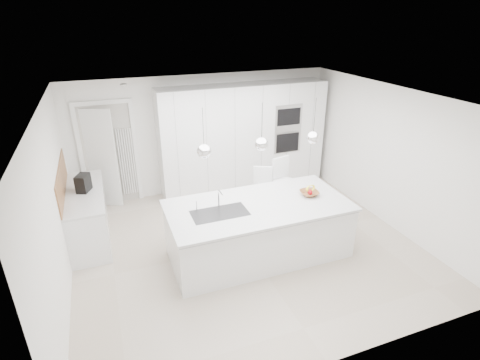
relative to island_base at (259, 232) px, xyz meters
name	(u,v)px	position (x,y,z in m)	size (l,w,h in m)	color
floor	(246,246)	(-0.10, 0.30, -0.43)	(5.50, 5.50, 0.00)	#BCAC9A
wall_back	(204,134)	(-0.10, 2.80, 0.82)	(5.50, 5.50, 0.00)	white
wall_left	(54,208)	(-2.85, 0.30, 0.82)	(5.00, 5.00, 0.00)	white
ceiling	(247,99)	(-0.10, 0.30, 2.07)	(5.50, 5.50, 0.00)	white
tall_cabinets	(243,139)	(0.70, 2.50, 0.72)	(3.60, 0.60, 2.30)	white
oven_stack	(288,129)	(1.60, 2.19, 0.92)	(0.62, 0.04, 1.05)	#A5A5A8
doorway_frame	(109,156)	(-2.05, 2.77, 0.59)	(1.11, 0.08, 2.13)	white
hallway_door	(96,159)	(-2.30, 2.72, 0.57)	(0.82, 0.04, 2.00)	white
radiator	(127,162)	(-1.73, 2.76, 0.42)	(0.32, 0.04, 1.40)	white
left_base_cabinets	(88,216)	(-2.55, 1.50, 0.00)	(0.60, 1.80, 0.86)	white
left_worktop	(84,193)	(-2.55, 1.50, 0.45)	(0.62, 1.82, 0.04)	silver
oak_backsplash	(62,180)	(-2.84, 1.50, 0.72)	(0.02, 1.80, 0.50)	#935F33
island_base	(259,232)	(0.00, 0.00, 0.00)	(2.80, 1.20, 0.86)	white
island_worktop	(259,205)	(0.00, 0.05, 0.45)	(2.84, 1.40, 0.04)	silver
island_sink	(220,218)	(-0.65, 0.00, 0.39)	(0.84, 0.44, 0.18)	#3F3F42
island_tap	(219,198)	(-0.60, 0.20, 0.62)	(0.02, 0.02, 0.30)	white
pendant_left	(204,151)	(-0.85, 0.00, 1.47)	(0.20, 0.20, 0.20)	white
pendant_mid	(261,144)	(0.00, 0.00, 1.47)	(0.20, 0.20, 0.20)	white
pendant_right	(313,138)	(0.85, 0.00, 1.47)	(0.20, 0.20, 0.20)	white
fruit_bowl	(309,193)	(0.90, 0.05, 0.51)	(0.30, 0.30, 0.07)	#935F33
espresso_machine	(83,183)	(-2.53, 1.52, 0.61)	(0.17, 0.27, 0.29)	black
bar_stool_left	(265,197)	(0.51, 0.90, 0.11)	(0.36, 0.49, 1.08)	white
bar_stool_right	(283,191)	(0.87, 0.90, 0.17)	(0.40, 0.55, 1.20)	white
apple_a	(310,192)	(0.89, 0.02, 0.54)	(0.08, 0.08, 0.08)	#9D050E
apple_b	(310,193)	(0.89, 0.01, 0.54)	(0.07, 0.07, 0.07)	#9D050E
banana_bunch	(311,188)	(0.92, 0.06, 0.58)	(0.21, 0.21, 0.03)	yellow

